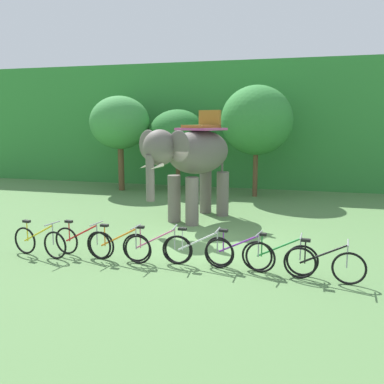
{
  "coord_description": "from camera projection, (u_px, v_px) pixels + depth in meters",
  "views": [
    {
      "loc": [
        2.46,
        -10.76,
        3.38
      ],
      "look_at": [
        -0.74,
        1.0,
        1.3
      ],
      "focal_mm": 38.63,
      "sensor_mm": 36.0,
      "label": 1
    }
  ],
  "objects": [
    {
      "name": "ground_plane",
      "position": [
        208.0,
        245.0,
        11.44
      ],
      "size": [
        80.0,
        80.0,
        0.0
      ],
      "primitive_type": "plane",
      "color": "#567F47"
    },
    {
      "name": "foliage_hedge",
      "position": [
        261.0,
        125.0,
        23.44
      ],
      "size": [
        36.0,
        6.0,
        6.38
      ],
      "primitive_type": "cube",
      "color": "#338438",
      "rests_on": "ground"
    },
    {
      "name": "tree_far_left",
      "position": [
        120.0,
        123.0,
        20.13
      ],
      "size": [
        2.92,
        2.92,
        4.62
      ],
      "color": "brown",
      "rests_on": "ground"
    },
    {
      "name": "tree_center",
      "position": [
        178.0,
        132.0,
        20.14
      ],
      "size": [
        2.76,
        2.76,
        3.97
      ],
      "color": "brown",
      "rests_on": "ground"
    },
    {
      "name": "tree_right",
      "position": [
        257.0,
        121.0,
        18.35
      ],
      "size": [
        3.18,
        3.18,
        4.98
      ],
      "color": "brown",
      "rests_on": "ground"
    },
    {
      "name": "elephant",
      "position": [
        193.0,
        157.0,
        13.98
      ],
      "size": [
        2.92,
        4.19,
        3.78
      ],
      "color": "#665E56",
      "rests_on": "ground"
    },
    {
      "name": "bike_yellow",
      "position": [
        40.0,
        242.0,
        10.44
      ],
      "size": [
        1.7,
        0.52,
        0.92
      ],
      "color": "black",
      "rests_on": "ground"
    },
    {
      "name": "bike_red",
      "position": [
        82.0,
        242.0,
        10.43
      ],
      "size": [
        1.7,
        0.52,
        0.92
      ],
      "color": "black",
      "rests_on": "ground"
    },
    {
      "name": "bike_orange",
      "position": [
        119.0,
        246.0,
        10.05
      ],
      "size": [
        1.71,
        0.52,
        0.92
      ],
      "color": "black",
      "rests_on": "ground"
    },
    {
      "name": "bike_pink",
      "position": [
        156.0,
        247.0,
        9.95
      ],
      "size": [
        1.71,
        0.52,
        0.92
      ],
      "color": "black",
      "rests_on": "ground"
    },
    {
      "name": "bike_white",
      "position": [
        198.0,
        250.0,
        9.73
      ],
      "size": [
        1.71,
        0.52,
        0.92
      ],
      "color": "black",
      "rests_on": "ground"
    },
    {
      "name": "bike_purple",
      "position": [
        239.0,
        253.0,
        9.53
      ],
      "size": [
        1.69,
        0.53,
        0.92
      ],
      "color": "black",
      "rests_on": "ground"
    },
    {
      "name": "bike_green",
      "position": [
        279.0,
        257.0,
        9.26
      ],
      "size": [
        1.71,
        0.52,
        0.92
      ],
      "color": "black",
      "rests_on": "ground"
    },
    {
      "name": "bike_black",
      "position": [
        324.0,
        264.0,
        8.78
      ],
      "size": [
        1.71,
        0.52,
        0.92
      ],
      "color": "black",
      "rests_on": "ground"
    }
  ]
}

